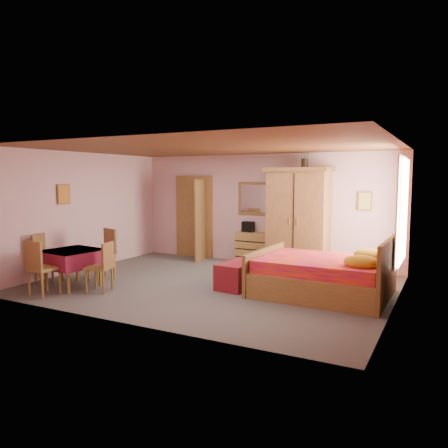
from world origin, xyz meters
The scene contains 23 objects.
floor centered at (0.00, 0.00, 0.00)m, with size 6.50×6.50×0.00m, color #645E58.
ceiling centered at (0.00, 0.00, 2.60)m, with size 6.50×6.50×0.00m, color brown.
wall_back centered at (0.00, 2.50, 1.30)m, with size 6.50×0.10×2.60m, color #DA9E9E.
wall_front centered at (0.00, -2.50, 1.30)m, with size 6.50×0.10×2.60m, color #DA9E9E.
wall_left centered at (-3.25, 0.00, 1.30)m, with size 0.10×5.00×2.60m, color #DA9E9E.
wall_right centered at (3.25, 0.00, 1.30)m, with size 0.10×5.00×2.60m, color #DA9E9E.
doorway centered at (-1.90, 2.47, 1.02)m, with size 1.06×0.12×2.15m, color #9E6B35.
window centered at (3.21, 1.20, 1.45)m, with size 0.08×1.40×1.95m, color white.
picture_left centered at (-3.22, -0.60, 1.70)m, with size 0.04×0.32×0.42m, color orange.
picture_back centered at (2.35, 2.47, 1.55)m, with size 0.30×0.04×0.40m, color #D8BF59.
chest_of_drawers centered at (-0.14, 2.28, 0.38)m, with size 0.80×0.40×0.75m, color #A67638.
wall_mirror centered at (-0.14, 2.49, 1.55)m, with size 1.01×0.05×0.80m, color silver.
stereo centered at (-0.31, 2.34, 0.88)m, with size 0.27×0.19×0.25m, color black.
floor_lamp centered at (0.44, 2.37, 1.00)m, with size 0.25×0.25×2.00m, color black.
wardrobe centered at (0.98, 2.19, 1.13)m, with size 1.44×0.74×2.26m, color #9F6536.
sunflower_vase centered at (1.08, 2.27, 2.54)m, with size 0.22×0.22×0.55m, color yellow.
bed centered at (2.04, 0.29, 0.53)m, with size 2.27×1.79×1.05m, color #BF1255.
bench centered at (0.57, 0.31, 0.24)m, with size 0.53×1.43×0.48m, color maroon.
dining_table centered at (-2.24, -1.34, 0.35)m, with size 0.96×0.96×0.70m, color maroon.
chair_south centered at (-2.25, -1.97, 0.48)m, with size 0.44×0.44×0.97m, color #A77438.
chair_north centered at (-2.21, -0.61, 0.51)m, with size 0.46×0.46×1.01m, color #AB7939.
chair_west centered at (-2.92, -1.30, 0.48)m, with size 0.43×0.43×0.95m, color brown.
chair_east centered at (-1.57, -1.36, 0.45)m, with size 0.41×0.41×0.90m, color olive.
Camera 1 is at (3.99, -7.13, 2.03)m, focal length 35.00 mm.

